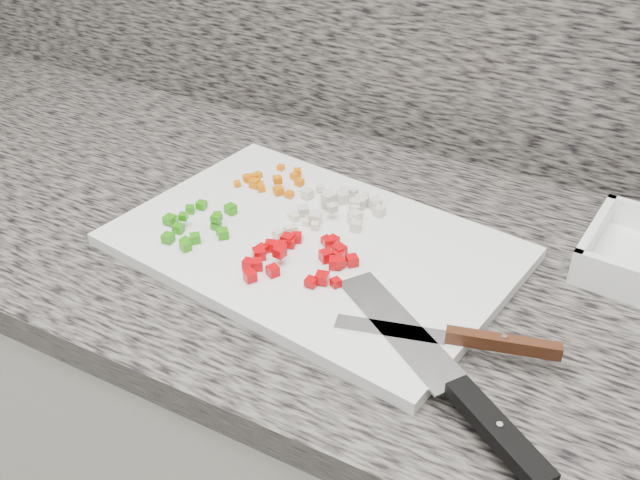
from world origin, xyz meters
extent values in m
cube|color=silver|center=(0.00, 1.44, 0.43)|extent=(3.92, 0.62, 0.86)
cube|color=#615C55|center=(0.00, 1.44, 0.88)|extent=(3.96, 0.64, 0.04)
cube|color=white|center=(-0.04, 1.40, 0.91)|extent=(0.54, 0.40, 0.02)
cube|color=#D86504|center=(-0.19, 1.51, 0.92)|extent=(0.01, 0.01, 0.01)
cube|color=#D86504|center=(-0.13, 1.52, 0.92)|extent=(0.01, 0.01, 0.01)
cube|color=#D86504|center=(-0.19, 1.50, 0.92)|extent=(0.01, 0.01, 0.01)
cube|color=#D86504|center=(-0.12, 1.48, 0.92)|extent=(0.01, 0.01, 0.01)
cube|color=#D86504|center=(-0.20, 1.47, 0.92)|extent=(0.01, 0.01, 0.01)
cube|color=#D86504|center=(-0.17, 1.54, 0.92)|extent=(0.01, 0.01, 0.01)
cube|color=#D86504|center=(-0.14, 1.48, 0.92)|extent=(0.02, 0.02, 0.01)
cube|color=#D86504|center=(-0.18, 1.48, 0.92)|extent=(0.01, 0.01, 0.01)
cube|color=#D86504|center=(-0.14, 1.54, 0.92)|extent=(0.02, 0.02, 0.01)
cube|color=#D86504|center=(-0.15, 1.49, 0.93)|extent=(0.02, 0.02, 0.01)
cube|color=#D86504|center=(-0.17, 1.48, 0.92)|extent=(0.01, 0.01, 0.01)
cube|color=#D86504|center=(-0.14, 1.48, 0.92)|extent=(0.01, 0.01, 0.01)
cube|color=#D86504|center=(-0.19, 1.49, 0.92)|extent=(0.01, 0.01, 0.01)
cube|color=#D86504|center=(-0.20, 1.49, 0.92)|extent=(0.02, 0.02, 0.01)
cube|color=#D86504|center=(-0.17, 1.47, 0.92)|extent=(0.01, 0.01, 0.01)
cube|color=#D86504|center=(-0.14, 1.53, 0.92)|extent=(0.01, 0.01, 0.01)
cube|color=beige|center=(-0.06, 1.44, 0.92)|extent=(0.02, 0.02, 0.01)
cube|color=beige|center=(-0.02, 1.52, 0.92)|extent=(0.01, 0.01, 0.01)
cube|color=beige|center=(0.00, 1.51, 0.92)|extent=(0.02, 0.02, 0.01)
cube|color=beige|center=(0.00, 1.45, 0.92)|extent=(0.02, 0.02, 0.01)
cube|color=beige|center=(-0.02, 1.50, 0.92)|extent=(0.02, 0.02, 0.01)
cube|color=beige|center=(-0.03, 1.50, 0.92)|extent=(0.02, 0.02, 0.01)
cube|color=beige|center=(0.01, 1.50, 0.92)|extent=(0.01, 0.01, 0.01)
cube|color=beige|center=(-0.04, 1.46, 0.93)|extent=(0.02, 0.02, 0.01)
cube|color=beige|center=(-0.07, 1.50, 0.92)|extent=(0.02, 0.02, 0.01)
cube|color=beige|center=(-0.05, 1.50, 0.92)|extent=(0.02, 0.02, 0.01)
cube|color=beige|center=(-0.08, 1.45, 0.92)|extent=(0.02, 0.02, 0.01)
cube|color=beige|center=(-0.10, 1.49, 0.92)|extent=(0.02, 0.02, 0.01)
cube|color=beige|center=(-0.01, 1.47, 0.92)|extent=(0.02, 0.02, 0.01)
cube|color=beige|center=(-0.02, 1.49, 0.92)|extent=(0.02, 0.02, 0.01)
cube|color=beige|center=(-0.04, 1.52, 0.92)|extent=(0.01, 0.01, 0.01)
cube|color=beige|center=(-0.01, 1.46, 0.92)|extent=(0.01, 0.01, 0.01)
cube|color=beige|center=(-0.06, 1.48, 0.92)|extent=(0.01, 0.01, 0.01)
cube|color=beige|center=(-0.09, 1.51, 0.92)|extent=(0.01, 0.01, 0.01)
cube|color=beige|center=(0.00, 1.51, 0.92)|extent=(0.02, 0.02, 0.01)
cube|color=beige|center=(-0.03, 1.51, 0.92)|extent=(0.02, 0.02, 0.01)
cube|color=beige|center=(-0.06, 1.48, 0.93)|extent=(0.02, 0.02, 0.01)
cube|color=beige|center=(-0.05, 1.52, 0.92)|extent=(0.02, 0.02, 0.01)
cube|color=#26870C|center=(-0.17, 1.30, 0.92)|extent=(0.02, 0.02, 0.01)
cube|color=#26870C|center=(-0.14, 1.35, 0.92)|extent=(0.02, 0.02, 0.01)
cube|color=#26870C|center=(-0.17, 1.40, 0.92)|extent=(0.02, 0.02, 0.01)
cube|color=#26870C|center=(-0.23, 1.35, 0.92)|extent=(0.01, 0.01, 0.01)
cube|color=#26870C|center=(-0.23, 1.34, 0.92)|extent=(0.01, 0.01, 0.01)
cube|color=#26870C|center=(-0.20, 1.33, 0.92)|extent=(0.01, 0.01, 0.01)
cube|color=#26870C|center=(-0.16, 1.36, 0.93)|extent=(0.01, 0.01, 0.01)
cube|color=#26870C|center=(-0.22, 1.38, 0.92)|extent=(0.02, 0.02, 0.01)
cube|color=#26870C|center=(-0.18, 1.31, 0.92)|extent=(0.01, 0.01, 0.01)
cube|color=#26870C|center=(-0.17, 1.40, 0.92)|extent=(0.01, 0.01, 0.01)
cube|color=#26870C|center=(-0.15, 1.35, 0.92)|extent=(0.01, 0.01, 0.01)
cube|color=#26870C|center=(-0.20, 1.31, 0.92)|extent=(0.01, 0.01, 0.01)
cube|color=#26870C|center=(-0.21, 1.35, 0.93)|extent=(0.01, 0.01, 0.01)
cube|color=#26870C|center=(-0.21, 1.40, 0.92)|extent=(0.01, 0.01, 0.01)
cube|color=#26870C|center=(-0.16, 1.36, 0.92)|extent=(0.01, 0.01, 0.01)
cube|color=#26870C|center=(-0.22, 1.35, 0.92)|extent=(0.01, 0.01, 0.01)
cube|color=#26870C|center=(-0.17, 1.32, 0.92)|extent=(0.02, 0.02, 0.01)
cube|color=#26870C|center=(-0.17, 1.37, 0.93)|extent=(0.01, 0.01, 0.01)
cube|color=#C00208|center=(0.01, 1.33, 0.92)|extent=(0.02, 0.02, 0.01)
cube|color=#C00208|center=(0.02, 1.36, 0.92)|extent=(0.01, 0.01, 0.01)
cube|color=#C00208|center=(-0.07, 1.31, 0.92)|extent=(0.02, 0.02, 0.01)
cube|color=#C00208|center=(0.00, 1.37, 0.92)|extent=(0.02, 0.02, 0.01)
cube|color=#C00208|center=(0.03, 1.33, 0.92)|extent=(0.01, 0.01, 0.01)
cube|color=#C00208|center=(0.01, 1.36, 0.92)|extent=(0.02, 0.02, 0.01)
cube|color=#C00208|center=(-0.06, 1.36, 0.92)|extent=(0.02, 0.02, 0.01)
cube|color=#C00208|center=(-0.01, 1.40, 0.92)|extent=(0.02, 0.02, 0.01)
cube|color=#C00208|center=(-0.02, 1.40, 0.92)|extent=(0.01, 0.01, 0.01)
cube|color=#C00208|center=(-0.02, 1.40, 0.92)|extent=(0.02, 0.02, 0.01)
cube|color=#C00208|center=(0.03, 1.38, 0.92)|extent=(0.02, 0.02, 0.01)
cube|color=#C00208|center=(-0.06, 1.29, 0.92)|extent=(0.02, 0.02, 0.01)
cube|color=#C00208|center=(-0.05, 1.31, 0.92)|extent=(0.02, 0.02, 0.01)
cube|color=#C00208|center=(-0.08, 1.34, 0.92)|extent=(0.01, 0.01, 0.01)
cube|color=#C00208|center=(-0.08, 1.36, 0.92)|extent=(0.02, 0.02, 0.01)
cube|color=#C00208|center=(-0.06, 1.37, 0.92)|extent=(0.02, 0.02, 0.01)
cube|color=#C00208|center=(-0.08, 1.33, 0.92)|extent=(0.02, 0.02, 0.01)
cube|color=#C00208|center=(0.02, 1.36, 0.92)|extent=(0.02, 0.02, 0.01)
cube|color=#C00208|center=(-0.06, 1.38, 0.92)|extent=(0.02, 0.02, 0.01)
cube|color=#C00208|center=(-0.05, 1.34, 0.93)|extent=(0.01, 0.01, 0.01)
cube|color=#C00208|center=(-0.06, 1.39, 0.92)|extent=(0.02, 0.02, 0.01)
cube|color=#C00208|center=(-0.06, 1.36, 0.92)|extent=(0.02, 0.02, 0.01)
cube|color=#C00208|center=(0.01, 1.38, 0.92)|extent=(0.01, 0.01, 0.01)
cube|color=#C00208|center=(-0.08, 1.31, 0.92)|extent=(0.01, 0.01, 0.01)
cube|color=#C00208|center=(-0.01, 1.40, 0.92)|extent=(0.01, 0.01, 0.01)
cube|color=#C00208|center=(0.01, 1.32, 0.92)|extent=(0.01, 0.01, 0.01)
cube|color=#C00208|center=(0.01, 1.39, 0.92)|extent=(0.02, 0.02, 0.01)
cube|color=beige|center=(-0.08, 1.40, 0.92)|extent=(0.01, 0.01, 0.01)
cube|color=beige|center=(-0.05, 1.43, 0.92)|extent=(0.01, 0.01, 0.01)
cube|color=beige|center=(-0.06, 1.44, 0.92)|extent=(0.01, 0.01, 0.01)
cube|color=beige|center=(-0.09, 1.43, 0.92)|extent=(0.01, 0.01, 0.01)
cube|color=beige|center=(-0.06, 1.43, 0.92)|extent=(0.01, 0.01, 0.01)
cube|color=beige|center=(-0.07, 1.44, 0.92)|extent=(0.01, 0.01, 0.01)
cube|color=beige|center=(-0.07, 1.40, 0.92)|extent=(0.01, 0.01, 0.01)
cube|color=beige|center=(-0.08, 1.43, 0.92)|extent=(0.01, 0.01, 0.01)
cube|color=beige|center=(-0.05, 1.42, 0.92)|extent=(0.01, 0.01, 0.01)
cube|color=beige|center=(-0.08, 1.39, 0.92)|extent=(0.01, 0.01, 0.01)
cube|color=beige|center=(-0.06, 1.39, 0.92)|extent=(0.01, 0.01, 0.01)
cube|color=silver|center=(0.13, 1.29, 0.92)|extent=(0.19, 0.15, 0.00)
cube|color=black|center=(0.26, 1.20, 0.92)|extent=(0.12, 0.10, 0.02)
cylinder|color=silver|center=(0.26, 1.20, 0.93)|extent=(0.01, 0.01, 0.00)
cube|color=silver|center=(0.12, 1.29, 0.92)|extent=(0.12, 0.05, 0.00)
cube|color=#4C2113|center=(0.23, 1.32, 0.92)|extent=(0.12, 0.04, 0.02)
cylinder|color=silver|center=(0.23, 1.32, 0.93)|extent=(0.01, 0.01, 0.00)
cube|color=white|center=(0.28, 1.57, 0.93)|extent=(0.02, 0.16, 0.04)
camera|label=1|loc=(0.33, 0.74, 1.43)|focal=40.00mm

